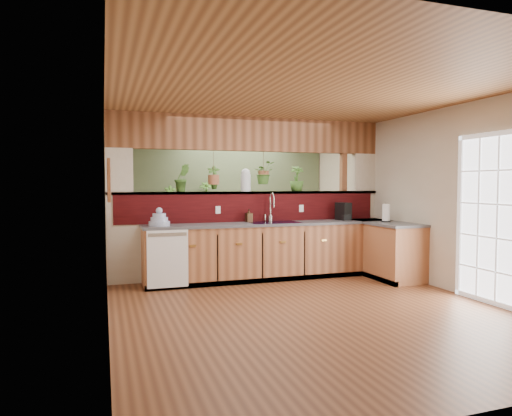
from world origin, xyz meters
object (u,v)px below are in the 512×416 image
object	(u,v)px
faucet	(271,206)
soap_dispenser	(249,215)
coffee_maker	(344,212)
shelving_console	(193,234)
paper_towel	(386,213)
dish_stack	(159,220)
glass_jar	(246,180)

from	to	relation	value
faucet	soap_dispenser	size ratio (longest dim) A/B	2.22
faucet	coffee_maker	size ratio (longest dim) A/B	1.59
coffee_maker	shelving_console	xyz separation A→B (m)	(-2.15, 2.24, -0.54)
paper_towel	shelving_console	xyz separation A→B (m)	(-2.61, 2.78, -0.54)
soap_dispenser	dish_stack	bearing A→B (deg)	-171.46
faucet	paper_towel	size ratio (longest dim) A/B	1.53
faucet	paper_towel	bearing A→B (deg)	-21.00
dish_stack	glass_jar	xyz separation A→B (m)	(1.45, 0.42, 0.59)
faucet	paper_towel	distance (m)	1.86
glass_jar	shelving_console	xyz separation A→B (m)	(-0.52, 1.90, -1.08)
coffee_maker	paper_towel	distance (m)	0.72
faucet	glass_jar	size ratio (longest dim) A/B	1.26
paper_towel	coffee_maker	bearing A→B (deg)	130.26
soap_dispenser	glass_jar	world-z (taller)	glass_jar
paper_towel	faucet	bearing A→B (deg)	159.00
soap_dispenser	paper_towel	size ratio (longest dim) A/B	0.69
coffee_maker	glass_jar	world-z (taller)	glass_jar
paper_towel	soap_dispenser	bearing A→B (deg)	161.95
dish_stack	paper_towel	bearing A→B (deg)	-7.52
faucet	glass_jar	xyz separation A→B (m)	(-0.36, 0.22, 0.42)
shelving_console	coffee_maker	bearing A→B (deg)	-56.49
glass_jar	shelving_console	bearing A→B (deg)	105.20
dish_stack	soap_dispenser	distance (m)	1.46
faucet	shelving_console	distance (m)	2.39
soap_dispenser	faucet	bearing A→B (deg)	-3.26
soap_dispenser	coffee_maker	world-z (taller)	coffee_maker
coffee_maker	faucet	bearing A→B (deg)	164.69
paper_towel	glass_jar	distance (m)	2.34
dish_stack	paper_towel	size ratio (longest dim) A/B	1.00
faucet	paper_towel	xyz separation A→B (m)	(1.73, -0.66, -0.11)
faucet	dish_stack	xyz separation A→B (m)	(-1.82, -0.20, -0.17)
paper_towel	shelving_console	size ratio (longest dim) A/B	0.19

